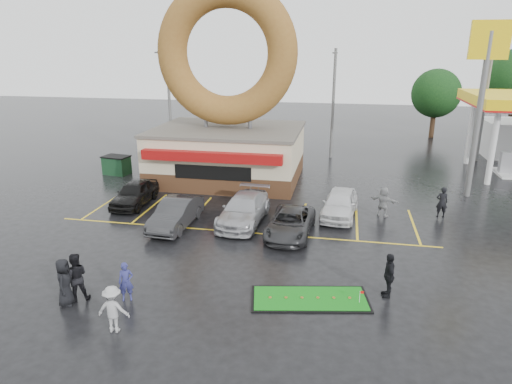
% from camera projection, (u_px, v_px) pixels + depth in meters
% --- Properties ---
extents(ground, '(120.00, 120.00, 0.00)m').
position_uv_depth(ground, '(222.00, 261.00, 20.39)').
color(ground, black).
rests_on(ground, ground).
extents(donut_shop, '(10.20, 8.70, 13.50)m').
position_uv_depth(donut_shop, '(227.00, 117.00, 31.69)').
color(donut_shop, '#472B19').
rests_on(donut_shop, ground).
extents(shell_sign, '(2.20, 0.36, 10.60)m').
position_uv_depth(shell_sign, '(484.00, 78.00, 26.97)').
color(shell_sign, slate).
rests_on(shell_sign, ground).
extents(streetlight_left, '(0.40, 2.21, 9.00)m').
position_uv_depth(streetlight_left, '(169.00, 99.00, 39.35)').
color(streetlight_left, slate).
rests_on(streetlight_left, ground).
extents(streetlight_mid, '(0.40, 2.21, 9.00)m').
position_uv_depth(streetlight_mid, '(333.00, 101.00, 37.74)').
color(streetlight_mid, slate).
rests_on(streetlight_mid, ground).
extents(streetlight_right, '(0.40, 2.21, 9.00)m').
position_uv_depth(streetlight_right, '(485.00, 103.00, 36.49)').
color(streetlight_right, slate).
rests_on(streetlight_right, ground).
extents(tree_far_d, '(4.90, 4.90, 7.00)m').
position_uv_depth(tree_far_d, '(436.00, 93.00, 46.35)').
color(tree_far_d, '#332114').
rests_on(tree_far_d, ground).
extents(car_black, '(1.77, 4.31, 1.46)m').
position_uv_depth(car_black, '(135.00, 193.00, 27.38)').
color(car_black, black).
rests_on(car_black, ground).
extents(car_dgrey, '(1.77, 4.56, 1.48)m').
position_uv_depth(car_dgrey, '(176.00, 213.00, 24.06)').
color(car_dgrey, '#29292B').
rests_on(car_dgrey, ground).
extents(car_silver, '(2.39, 5.27, 1.50)m').
position_uv_depth(car_silver, '(244.00, 209.00, 24.64)').
color(car_silver, '#A5A5AA').
rests_on(car_silver, ground).
extents(car_grey, '(2.36, 4.69, 1.27)m').
position_uv_depth(car_grey, '(290.00, 223.00, 23.05)').
color(car_grey, '#2D2D30').
rests_on(car_grey, ground).
extents(car_white, '(2.23, 4.59, 1.51)m').
position_uv_depth(car_white, '(340.00, 204.00, 25.52)').
color(car_white, silver).
rests_on(car_white, ground).
extents(person_blue, '(0.65, 0.55, 1.52)m').
position_uv_depth(person_blue, '(126.00, 282.00, 17.07)').
color(person_blue, navy).
rests_on(person_blue, ground).
extents(person_blackjkt, '(1.15, 1.08, 1.89)m').
position_uv_depth(person_blackjkt, '(75.00, 277.00, 17.03)').
color(person_blackjkt, black).
rests_on(person_blackjkt, ground).
extents(person_hoodie, '(1.12, 0.69, 1.67)m').
position_uv_depth(person_hoodie, '(113.00, 309.00, 15.16)').
color(person_hoodie, '#969699').
rests_on(person_hoodie, ground).
extents(person_bystander, '(0.78, 1.01, 1.83)m').
position_uv_depth(person_bystander, '(64.00, 282.00, 16.72)').
color(person_bystander, black).
rests_on(person_bystander, ground).
extents(person_cameraman, '(0.53, 1.07, 1.77)m').
position_uv_depth(person_cameraman, '(389.00, 275.00, 17.30)').
color(person_cameraman, black).
rests_on(person_cameraman, ground).
extents(person_walker_near, '(1.67, 1.11, 1.73)m').
position_uv_depth(person_walker_near, '(383.00, 202.00, 25.49)').
color(person_walker_near, gray).
rests_on(person_walker_near, ground).
extents(person_walker_far, '(0.67, 0.47, 1.74)m').
position_uv_depth(person_walker_far, '(442.00, 202.00, 25.40)').
color(person_walker_far, black).
rests_on(person_walker_far, ground).
extents(dumpster, '(1.97, 1.48, 1.30)m').
position_uv_depth(dumpster, '(117.00, 166.00, 34.00)').
color(dumpster, '#183F23').
rests_on(dumpster, ground).
extents(putting_green, '(4.70, 2.69, 0.55)m').
position_uv_depth(putting_green, '(310.00, 299.00, 17.30)').
color(putting_green, black).
rests_on(putting_green, ground).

